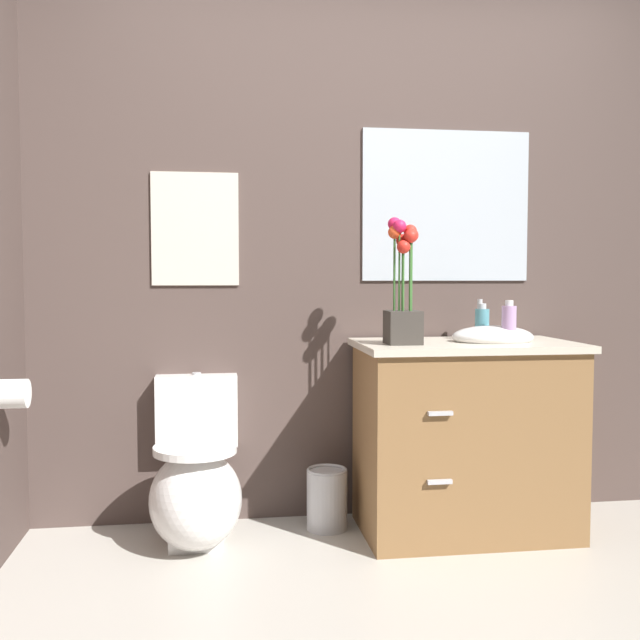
# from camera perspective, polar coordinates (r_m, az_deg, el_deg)

# --- Properties ---
(wall_back) EXTENTS (4.67, 0.05, 2.50)m
(wall_back) POSITION_cam_1_polar(r_m,az_deg,el_deg) (3.42, 6.60, 5.63)
(wall_back) COLOR #4C3D38
(wall_back) RESTS_ON ground_plane
(toilet) EXTENTS (0.38, 0.59, 0.69)m
(toilet) POSITION_cam_1_polar(r_m,az_deg,el_deg) (3.13, -9.80, -12.83)
(toilet) COLOR white
(toilet) RESTS_ON ground_plane
(vanity_cabinet) EXTENTS (0.94, 0.56, 1.02)m
(vanity_cabinet) POSITION_cam_1_polar(r_m,az_deg,el_deg) (3.24, 11.47, -8.88)
(vanity_cabinet) COLOR brown
(vanity_cabinet) RESTS_ON ground_plane
(flower_vase) EXTENTS (0.14, 0.14, 0.53)m
(flower_vase) POSITION_cam_1_polar(r_m,az_deg,el_deg) (3.02, 6.60, 1.97)
(flower_vase) COLOR #38332D
(flower_vase) RESTS_ON vanity_cabinet
(soap_bottle) EXTENTS (0.06, 0.06, 0.16)m
(soap_bottle) POSITION_cam_1_polar(r_m,az_deg,el_deg) (3.28, 12.72, -0.28)
(soap_bottle) COLOR teal
(soap_bottle) RESTS_ON vanity_cabinet
(lotion_bottle) EXTENTS (0.06, 0.06, 0.18)m
(lotion_bottle) POSITION_cam_1_polar(r_m,az_deg,el_deg) (3.18, 14.74, -0.26)
(lotion_bottle) COLOR #B28CBF
(lotion_bottle) RESTS_ON vanity_cabinet
(trash_bin) EXTENTS (0.18, 0.18, 0.27)m
(trash_bin) POSITION_cam_1_polar(r_m,az_deg,el_deg) (3.28, 0.56, -13.96)
(trash_bin) COLOR #B7B7BC
(trash_bin) RESTS_ON ground_plane
(wall_poster) EXTENTS (0.38, 0.01, 0.50)m
(wall_poster) POSITION_cam_1_polar(r_m,az_deg,el_deg) (3.28, -9.86, 7.12)
(wall_poster) COLOR beige
(wall_mirror) EXTENTS (0.80, 0.01, 0.70)m
(wall_mirror) POSITION_cam_1_polar(r_m,az_deg,el_deg) (3.46, 9.97, 8.90)
(wall_mirror) COLOR #B2BCC6
(toilet_paper_roll) EXTENTS (0.11, 0.11, 0.11)m
(toilet_paper_roll) POSITION_cam_1_polar(r_m,az_deg,el_deg) (2.94, -23.18, -5.39)
(toilet_paper_roll) COLOR white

